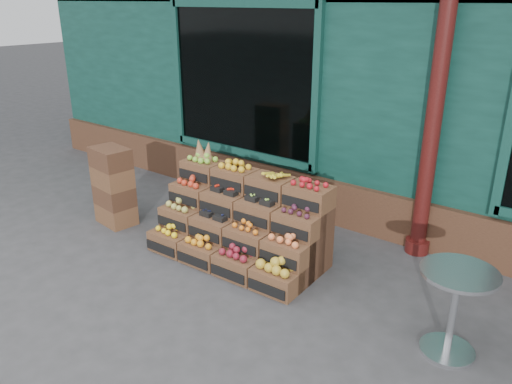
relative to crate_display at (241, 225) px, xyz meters
The scene contains 6 objects.
ground 0.90m from the crate_display, 59.28° to the right, with size 60.00×60.00×0.00m, color #39393B.
shop_facade 4.87m from the crate_display, 84.58° to the left, with size 12.00×6.24×4.80m.
crate_display is the anchor object (origin of this frame).
spare_crates 1.95m from the crate_display, behind, with size 0.57×0.43×1.05m.
bistro_table 2.52m from the crate_display, ahead, with size 0.63×0.63×0.79m.
shopkeeper 2.68m from the crate_display, 122.51° to the left, with size 0.67×0.44×1.84m, color #195A2B.
Camera 1 is at (2.94, -3.35, 2.85)m, focal length 35.00 mm.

